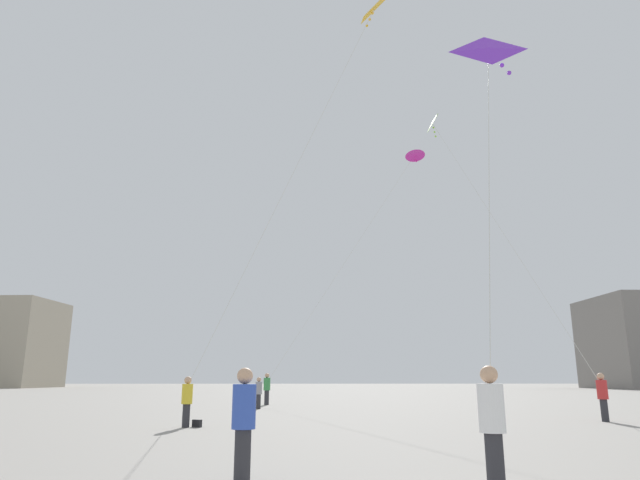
% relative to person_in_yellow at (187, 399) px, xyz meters
% --- Properties ---
extents(person_in_yellow, '(0.35, 0.35, 1.62)m').
position_rel_person_in_yellow_xyz_m(person_in_yellow, '(0.00, 0.00, 0.00)').
color(person_in_yellow, '#2D2D33').
rests_on(person_in_yellow, ground_plane).
extents(person_in_green, '(0.40, 0.40, 1.84)m').
position_rel_person_in_yellow_xyz_m(person_in_green, '(1.50, 15.44, 0.12)').
color(person_in_green, '#2D2D33').
rests_on(person_in_green, ground_plane).
extents(person_in_red, '(0.38, 0.38, 1.75)m').
position_rel_person_in_yellow_xyz_m(person_in_red, '(14.97, 2.19, 0.07)').
color(person_in_red, '#2D2D33').
rests_on(person_in_red, ground_plane).
extents(person_in_blue, '(0.38, 0.38, 1.74)m').
position_rel_person_in_yellow_xyz_m(person_in_blue, '(2.97, -9.86, 0.06)').
color(person_in_blue, '#2D2D33').
rests_on(person_in_blue, ground_plane).
extents(person_in_white, '(0.38, 0.38, 1.76)m').
position_rel_person_in_yellow_xyz_m(person_in_white, '(6.69, -10.64, 0.08)').
color(person_in_white, '#2D2D33').
rests_on(person_in_white, ground_plane).
extents(person_in_grey, '(0.35, 0.35, 1.60)m').
position_rel_person_in_yellow_xyz_m(person_in_grey, '(1.40, 11.04, -0.01)').
color(person_in_grey, '#2D2D33').
rests_on(person_in_grey, ground_plane).
extents(kite_violet_delta, '(2.16, 3.28, 8.13)m').
position_rel_person_in_yellow_xyz_m(kite_violet_delta, '(8.16, -7.70, 8.02)').
color(kite_violet_delta, purple).
extents(kite_magenta_diamond, '(9.96, 2.02, 14.71)m').
position_rel_person_in_yellow_xyz_m(kite_magenta_diamond, '(10.66, 13.99, 14.41)').
color(kite_magenta_diamond, '#D12899').
extents(kite_lime_delta, '(4.47, 7.86, 14.50)m').
position_rel_person_in_yellow_xyz_m(kite_lime_delta, '(10.89, 9.13, 14.15)').
color(kite_lime_delta, '#8CD12D').
extents(kite_amber_delta, '(7.19, 1.91, 14.48)m').
position_rel_person_in_yellow_xyz_m(kite_amber_delta, '(6.36, -0.67, 14.23)').
color(kite_amber_delta, yellow).
extents(handbag_beside_flyer, '(0.35, 0.29, 0.24)m').
position_rel_person_in_yellow_xyz_m(handbag_beside_flyer, '(0.35, 0.10, -0.77)').
color(handbag_beside_flyer, black).
rests_on(handbag_beside_flyer, ground_plane).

